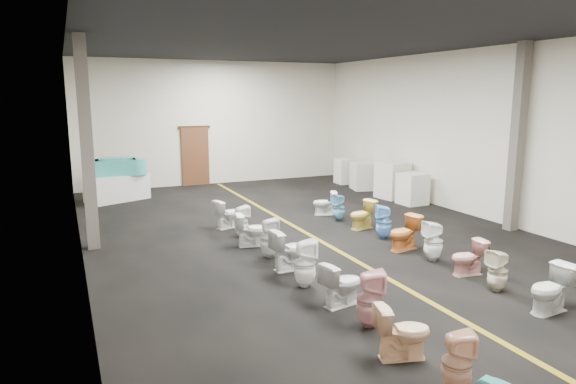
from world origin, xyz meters
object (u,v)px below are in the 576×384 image
appliance_crate_d (345,171)px  toilet_right_5 (404,233)px  toilet_left_6 (291,250)px  toilet_right_6 (384,222)px  toilet_left_7 (269,238)px  toilet_right_1 (551,289)px  toilet_right_4 (433,241)px  toilet_left_5 (305,263)px  bathtub (116,167)px  toilet_right_3 (468,258)px  toilet_left_8 (252,230)px  toilet_right_2 (498,271)px  appliance_crate_c (364,176)px  toilet_left_10 (228,214)px  toilet_left_1 (457,362)px  toilet_right_9 (325,203)px  toilet_left_3 (370,299)px  toilet_left_4 (341,284)px  toilet_left_2 (403,332)px  appliance_crate_a (413,189)px  appliance_crate_b (392,180)px  toilet_right_8 (339,208)px  toilet_left_9 (241,221)px  toilet_right_7 (362,215)px  display_table (117,188)px

appliance_crate_d → toilet_right_5: bearing=-111.4°
toilet_left_6 → toilet_right_6: 3.03m
toilet_left_7 → toilet_right_1: size_ratio=1.10×
toilet_right_4 → toilet_left_5: bearing=-74.5°
bathtub → toilet_right_3: bearing=-60.0°
toilet_right_4 → toilet_left_8: bearing=-118.8°
toilet_right_2 → toilet_right_3: 0.84m
appliance_crate_c → toilet_right_6: size_ratio=1.19×
toilet_left_6 → toilet_left_10: (-0.16, 3.49, -0.03)m
toilet_left_1 → toilet_right_9: bearing=5.7°
toilet_right_5 → toilet_right_9: (-0.03, 3.59, -0.04)m
toilet_left_1 → toilet_left_3: toilet_left_3 is taller
bathtub → toilet_left_3: bearing=-75.8°
appliance_crate_c → toilet_left_5: size_ratio=1.12×
toilet_left_5 → appliance_crate_d: bearing=-18.6°
toilet_left_4 → toilet_left_7: size_ratio=0.87×
toilet_left_3 → toilet_left_6: size_ratio=1.07×
toilet_left_2 → toilet_left_8: 5.38m
toilet_left_8 → toilet_left_2: bearing=-167.8°
bathtub → appliance_crate_a: bathtub is taller
appliance_crate_a → toilet_left_10: (-5.97, -0.45, -0.11)m
toilet_left_3 → toilet_right_9: bearing=-1.3°
appliance_crate_b → toilet_right_8: size_ratio=1.61×
appliance_crate_d → toilet_right_1: size_ratio=1.23×
toilet_left_5 → toilet_right_9: bearing=-16.3°
toilet_right_5 → appliance_crate_b: bearing=136.8°
toilet_left_6 → toilet_right_8: bearing=-46.3°
bathtub → appliance_crate_a: (8.14, -4.20, -0.60)m
toilet_right_4 → toilet_right_1: bearing=11.0°
bathtub → toilet_left_9: 6.03m
appliance_crate_b → toilet_right_1: bearing=-109.6°
toilet_right_6 → toilet_right_7: 0.96m
appliance_crate_d → bathtub: bearing=179.1°
toilet_left_7 → toilet_right_3: (2.97, -2.44, -0.08)m
toilet_left_3 → toilet_right_3: (2.84, 1.11, -0.09)m
bathtub → toilet_left_2: bathtub is taller
toilet_right_3 → appliance_crate_b: bearing=163.0°
appliance_crate_c → toilet_right_5: size_ratio=1.27×
toilet_right_4 → toilet_left_6: bearing=-92.8°
toilet_left_2 → toilet_right_7: bearing=-12.1°
display_table → toilet_left_8: (2.20, -6.38, -0.04)m
toilet_right_7 → toilet_right_8: bearing=176.7°
toilet_left_2 → toilet_right_1: bearing=-70.1°
toilet_left_4 → toilet_left_7: toilet_left_7 is taller
toilet_left_7 → toilet_right_7: toilet_left_7 is taller
appliance_crate_a → toilet_right_7: bearing=-147.3°
toilet_left_6 → toilet_right_8: 4.03m
display_table → toilet_left_7: size_ratio=2.20×
toilet_left_3 → toilet_left_6: bearing=21.8°
toilet_left_10 → toilet_right_3: 5.91m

